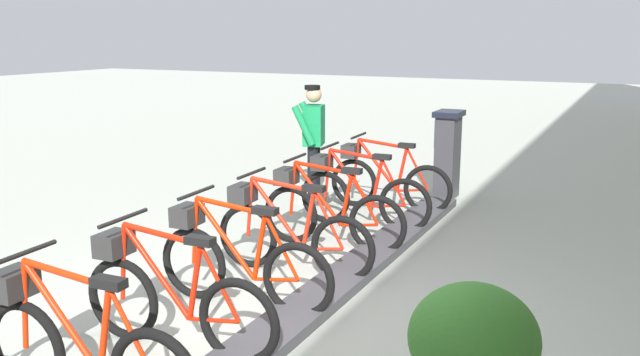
# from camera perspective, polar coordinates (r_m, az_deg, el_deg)

# --- Properties ---
(ground_plane) EXTENTS (60.00, 60.00, 0.00)m
(ground_plane) POSITION_cam_1_polar(r_m,az_deg,el_deg) (5.57, -3.01, -12.95)
(ground_plane) COLOR #B5BAAC
(dock_rail_base) EXTENTS (0.44, 9.06, 0.10)m
(dock_rail_base) POSITION_cam_1_polar(r_m,az_deg,el_deg) (5.55, -3.02, -12.48)
(dock_rail_base) COLOR #47474C
(dock_rail_base) RESTS_ON ground
(payment_kiosk) EXTENTS (0.36, 0.52, 1.28)m
(payment_kiosk) POSITION_cam_1_polar(r_m,az_deg,el_deg) (9.82, 10.87, 2.12)
(payment_kiosk) COLOR #38383D
(payment_kiosk) RESTS_ON ground
(bike_docked_0) EXTENTS (1.72, 0.54, 1.02)m
(bike_docked_0) POSITION_cam_1_polar(r_m,az_deg,el_deg) (9.08, 5.59, -0.08)
(bike_docked_0) COLOR black
(bike_docked_0) RESTS_ON ground
(bike_docked_1) EXTENTS (1.72, 0.54, 1.02)m
(bike_docked_1) POSITION_cam_1_polar(r_m,az_deg,el_deg) (8.25, 3.34, -1.32)
(bike_docked_1) COLOR black
(bike_docked_1) RESTS_ON ground
(bike_docked_2) EXTENTS (1.72, 0.54, 1.02)m
(bike_docked_2) POSITION_cam_1_polar(r_m,az_deg,el_deg) (7.44, 0.58, -2.82)
(bike_docked_2) COLOR black
(bike_docked_2) RESTS_ON ground
(bike_docked_3) EXTENTS (1.72, 0.54, 1.02)m
(bike_docked_3) POSITION_cam_1_polar(r_m,az_deg,el_deg) (6.65, -2.84, -4.69)
(bike_docked_3) COLOR black
(bike_docked_3) RESTS_ON ground
(bike_docked_4) EXTENTS (1.72, 0.54, 1.02)m
(bike_docked_4) POSITION_cam_1_polar(r_m,az_deg,el_deg) (5.91, -7.18, -7.00)
(bike_docked_4) COLOR black
(bike_docked_4) RESTS_ON ground
(bike_docked_5) EXTENTS (1.72, 0.54, 1.02)m
(bike_docked_5) POSITION_cam_1_polar(r_m,az_deg,el_deg) (5.22, -12.79, -9.90)
(bike_docked_5) COLOR black
(bike_docked_5) RESTS_ON ground
(bike_docked_6) EXTENTS (1.72, 0.54, 1.02)m
(bike_docked_6) POSITION_cam_1_polar(r_m,az_deg,el_deg) (4.61, -20.12, -13.48)
(bike_docked_6) COLOR black
(bike_docked_6) RESTS_ON ground
(worker_near_rack) EXTENTS (0.53, 0.69, 1.66)m
(worker_near_rack) POSITION_cam_1_polar(r_m,az_deg,el_deg) (9.41, -0.59, 3.39)
(worker_near_rack) COLOR white
(worker_near_rack) RESTS_ON ground
(planter_bush) EXTENTS (0.76, 0.76, 0.97)m
(planter_bush) POSITION_cam_1_polar(r_m,az_deg,el_deg) (4.10, 12.95, -14.64)
(planter_bush) COLOR #59544C
(planter_bush) RESTS_ON ground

